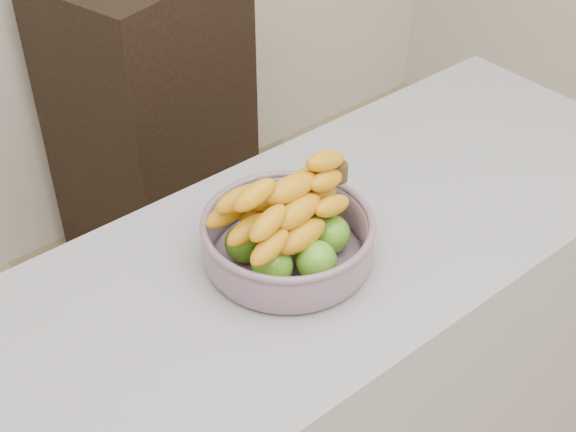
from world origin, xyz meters
name	(u,v)px	position (x,y,z in m)	size (l,w,h in m)	color
cabinet	(152,116)	(0.52, 1.78, 0.50)	(0.55, 0.44, 0.99)	black
fruit_bowl	(288,235)	(0.11, 0.61, 0.96)	(0.31, 0.31, 0.18)	#8A94A5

